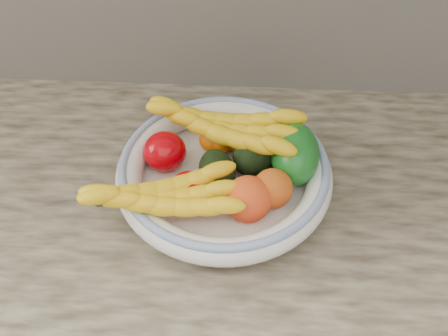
% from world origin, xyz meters
% --- Properties ---
extents(kitchen_counter, '(2.44, 0.66, 1.40)m').
position_xyz_m(kitchen_counter, '(0.00, 1.69, 0.46)').
color(kitchen_counter, brown).
rests_on(kitchen_counter, ground).
extents(fruit_bowl, '(0.39, 0.39, 0.08)m').
position_xyz_m(fruit_bowl, '(0.00, 1.66, 0.95)').
color(fruit_bowl, white).
rests_on(fruit_bowl, kitchen_counter).
extents(clementine_back_left, '(0.07, 0.07, 0.05)m').
position_xyz_m(clementine_back_left, '(-0.03, 1.74, 0.95)').
color(clementine_back_left, orange).
rests_on(clementine_back_left, fruit_bowl).
extents(clementine_back_right, '(0.06, 0.06, 0.05)m').
position_xyz_m(clementine_back_right, '(0.02, 1.75, 0.95)').
color(clementine_back_right, '#DA6604').
rests_on(clementine_back_right, fruit_bowl).
extents(clementine_back_mid, '(0.07, 0.07, 0.05)m').
position_xyz_m(clementine_back_mid, '(-0.01, 1.74, 0.95)').
color(clementine_back_mid, orange).
rests_on(clementine_back_mid, fruit_bowl).
extents(tomato_left, '(0.10, 0.10, 0.07)m').
position_xyz_m(tomato_left, '(-0.11, 1.69, 0.96)').
color(tomato_left, '#AD0007').
rests_on(tomato_left, fruit_bowl).
extents(tomato_near_left, '(0.09, 0.09, 0.06)m').
position_xyz_m(tomato_near_left, '(-0.06, 1.60, 0.96)').
color(tomato_near_left, '#B40603').
rests_on(tomato_near_left, fruit_bowl).
extents(avocado_center, '(0.09, 0.11, 0.06)m').
position_xyz_m(avocado_center, '(-0.01, 1.65, 0.96)').
color(avocado_center, black).
rests_on(avocado_center, fruit_bowl).
extents(avocado_right, '(0.13, 0.14, 0.08)m').
position_xyz_m(avocado_right, '(0.06, 1.70, 0.96)').
color(avocado_right, black).
rests_on(avocado_right, fruit_bowl).
extents(green_mango, '(0.12, 0.14, 0.12)m').
position_xyz_m(green_mango, '(0.13, 1.69, 0.98)').
color(green_mango, '#0F5114').
rests_on(green_mango, fruit_bowl).
extents(peach_front, '(0.09, 0.09, 0.08)m').
position_xyz_m(peach_front, '(0.04, 1.59, 0.97)').
color(peach_front, orange).
rests_on(peach_front, fruit_bowl).
extents(peach_right, '(0.08, 0.08, 0.07)m').
position_xyz_m(peach_right, '(0.09, 1.61, 0.97)').
color(peach_right, orange).
rests_on(peach_right, fruit_bowl).
extents(banana_bunch_back, '(0.33, 0.19, 0.09)m').
position_xyz_m(banana_bunch_back, '(-0.01, 1.73, 0.99)').
color(banana_bunch_back, yellow).
rests_on(banana_bunch_back, fruit_bowl).
extents(banana_bunch_front, '(0.29, 0.17, 0.08)m').
position_xyz_m(banana_bunch_front, '(-0.09, 1.56, 0.98)').
color(banana_bunch_front, yellow).
rests_on(banana_bunch_front, fruit_bowl).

